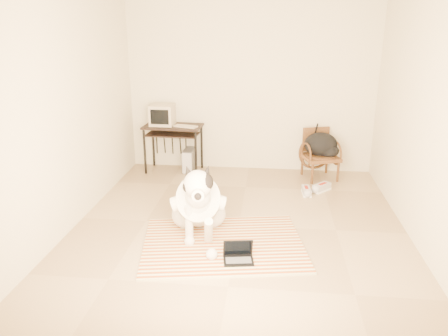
% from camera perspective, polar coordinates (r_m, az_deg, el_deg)
% --- Properties ---
extents(floor, '(4.50, 4.50, 0.00)m').
position_cam_1_polar(floor, '(5.41, 1.95, -7.51)').
color(floor, tan).
rests_on(floor, ground).
extents(wall_back, '(4.50, 0.00, 4.50)m').
position_cam_1_polar(wall_back, '(7.18, 3.48, 10.31)').
color(wall_back, beige).
rests_on(wall_back, floor).
extents(wall_front, '(4.50, 0.00, 4.50)m').
position_cam_1_polar(wall_front, '(2.82, -1.28, -2.87)').
color(wall_front, beige).
rests_on(wall_front, floor).
extents(wall_left, '(0.00, 4.50, 4.50)m').
position_cam_1_polar(wall_left, '(5.49, -19.35, 6.72)').
color(wall_left, beige).
rests_on(wall_left, floor).
extents(wall_right, '(0.00, 4.50, 4.50)m').
position_cam_1_polar(wall_right, '(5.22, 24.68, 5.52)').
color(wall_right, beige).
rests_on(wall_right, floor).
extents(rug, '(1.98, 1.64, 0.02)m').
position_cam_1_polar(rug, '(4.97, -0.10, -9.88)').
color(rug, '#AE4111').
rests_on(rug, floor).
extents(dog, '(0.65, 1.31, 0.98)m').
position_cam_1_polar(dog, '(5.04, -3.34, -4.71)').
color(dog, silver).
rests_on(dog, rug).
extents(laptop, '(0.34, 0.27, 0.22)m').
position_cam_1_polar(laptop, '(4.63, 1.87, -11.31)').
color(laptop, black).
rests_on(laptop, rug).
extents(computer_desk, '(0.96, 0.57, 0.78)m').
position_cam_1_polar(computer_desk, '(7.19, -6.69, 4.67)').
color(computer_desk, black).
rests_on(computer_desk, floor).
extents(crt_monitor, '(0.37, 0.36, 0.33)m').
position_cam_1_polar(crt_monitor, '(7.20, -8.07, 6.89)').
color(crt_monitor, '#BCAC93').
rests_on(crt_monitor, computer_desk).
extents(desk_keyboard, '(0.40, 0.24, 0.02)m').
position_cam_1_polar(desk_keyboard, '(7.03, -5.03, 5.45)').
color(desk_keyboard, '#BCAC93').
rests_on(desk_keyboard, computer_desk).
extents(pc_tower, '(0.18, 0.40, 0.37)m').
position_cam_1_polar(pc_tower, '(7.31, -4.52, 1.05)').
color(pc_tower, '#505053').
rests_on(pc_tower, floor).
extents(rattan_chair, '(0.64, 0.63, 0.78)m').
position_cam_1_polar(rattan_chair, '(7.08, 12.36, 1.83)').
color(rattan_chair, brown).
rests_on(rattan_chair, floor).
extents(backpack, '(0.54, 0.43, 0.38)m').
position_cam_1_polar(backpack, '(7.02, 12.70, 2.88)').
color(backpack, black).
rests_on(backpack, rattan_chair).
extents(sneaker_left, '(0.13, 0.29, 0.10)m').
position_cam_1_polar(sneaker_left, '(6.45, 10.71, -2.99)').
color(sneaker_left, white).
rests_on(sneaker_left, floor).
extents(sneaker_right, '(0.31, 0.32, 0.11)m').
position_cam_1_polar(sneaker_right, '(6.61, 12.63, -2.53)').
color(sneaker_right, white).
rests_on(sneaker_right, floor).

